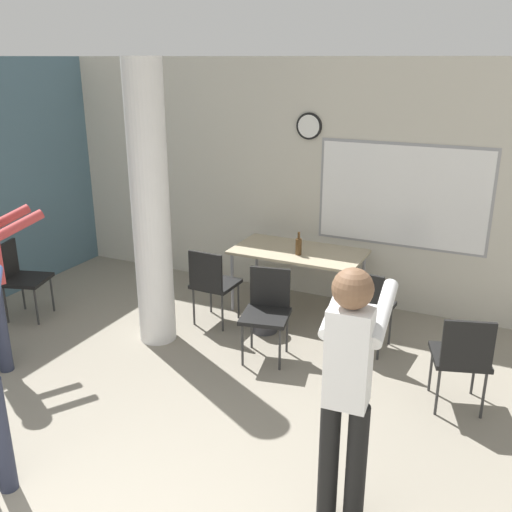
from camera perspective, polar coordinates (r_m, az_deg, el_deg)
name	(u,v)px	position (r m, az deg, el deg)	size (l,w,h in m)	color
wall_back	(325,183)	(6.75, 6.92, 7.26)	(8.00, 0.15, 2.80)	beige
support_pillar	(151,208)	(5.64, -10.50, 4.70)	(0.37, 0.37, 2.80)	white
folding_table	(298,255)	(6.45, 4.26, 0.13)	(1.47, 0.78, 0.73)	tan
bottle_on_table	(299,246)	(6.27, 4.28, 1.00)	(0.07, 0.07, 0.26)	#4C3319
waste_bin	(264,316)	(6.13, 0.83, -6.00)	(0.29, 0.29, 0.35)	#38383D
chair_table_right	(367,304)	(5.69, 11.00, -4.71)	(0.47, 0.47, 0.87)	black
chair_by_left_wall	(20,274)	(6.84, -22.54, -1.71)	(0.55, 0.55, 0.87)	black
chair_table_front	(267,308)	(5.50, 1.10, -5.18)	(0.52, 0.52, 0.87)	black
chair_mid_room	(462,355)	(4.97, 19.91, -9.26)	(0.55, 0.55, 0.87)	black
chair_table_left	(212,281)	(6.16, -4.39, -2.49)	(0.45, 0.45, 0.87)	black
person_playing_side	(348,380)	(3.45, 9.20, -12.13)	(0.40, 0.66, 1.71)	black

